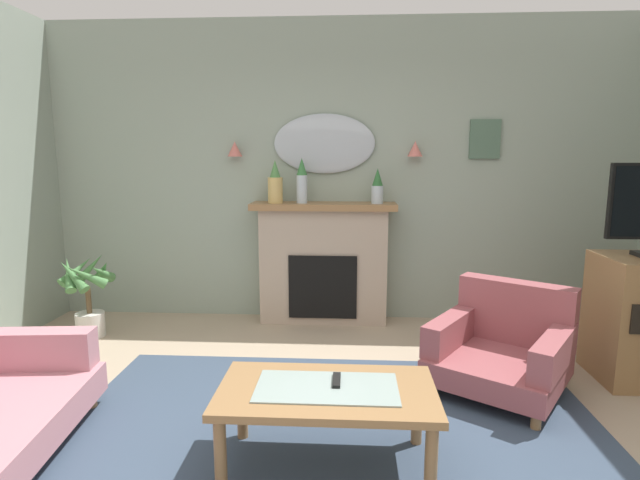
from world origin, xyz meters
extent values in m
cube|color=tan|center=(0.00, 0.00, -0.05)|extent=(6.64, 6.03, 0.10)
cube|color=#93A393|center=(0.00, 2.57, 1.43)|extent=(6.64, 0.10, 2.87)
cube|color=#38475B|center=(0.00, 0.20, 0.01)|extent=(3.20, 2.40, 0.01)
cube|color=tan|center=(-0.16, 2.36, 0.55)|extent=(1.20, 0.28, 1.10)
cube|color=black|center=(-0.16, 2.26, 0.38)|extent=(0.64, 0.12, 0.60)
cube|color=olive|center=(-0.16, 2.34, 1.13)|extent=(1.36, 0.36, 0.06)
cylinder|color=tan|center=(-0.61, 2.32, 1.28)|extent=(0.14, 0.14, 0.24)
cone|color=#4C8447|center=(-0.61, 2.32, 1.48)|extent=(0.10, 0.10, 0.16)
cylinder|color=silver|center=(-0.36, 2.32, 1.29)|extent=(0.10, 0.10, 0.26)
cone|color=#38753D|center=(-0.36, 2.32, 1.50)|extent=(0.10, 0.10, 0.16)
cylinder|color=silver|center=(0.34, 2.32, 1.24)|extent=(0.11, 0.11, 0.16)
cone|color=#2D6633|center=(0.34, 2.32, 1.40)|extent=(0.10, 0.10, 0.16)
ellipsoid|color=#B2BCC6|center=(-0.16, 2.49, 1.71)|extent=(0.96, 0.06, 0.56)
cone|color=#D17066|center=(-1.01, 2.44, 1.66)|extent=(0.14, 0.14, 0.14)
cone|color=#D17066|center=(0.69, 2.44, 1.66)|extent=(0.14, 0.14, 0.14)
cube|color=#4C6B56|center=(1.34, 2.50, 1.75)|extent=(0.28, 0.03, 0.36)
cube|color=olive|center=(-0.02, 0.03, 0.42)|extent=(1.10, 0.60, 0.04)
cube|color=#8C9E99|center=(-0.02, 0.03, 0.44)|extent=(0.72, 0.36, 0.01)
cylinder|color=olive|center=(-0.51, -0.21, 0.20)|extent=(0.06, 0.06, 0.40)
cylinder|color=olive|center=(0.47, -0.21, 0.20)|extent=(0.06, 0.06, 0.40)
cylinder|color=olive|center=(-0.51, 0.27, 0.20)|extent=(0.06, 0.06, 0.40)
cylinder|color=olive|center=(0.47, 0.27, 0.20)|extent=(0.06, 0.06, 0.40)
cube|color=black|center=(0.02, 0.09, 0.45)|extent=(0.04, 0.16, 0.02)
cube|color=#B77A84|center=(-1.90, 0.54, 0.40)|extent=(0.77, 0.23, 0.24)
cylinder|color=olive|center=(-1.56, 0.56, 0.05)|extent=(0.07, 0.07, 0.10)
cube|color=#934C51|center=(1.10, 0.93, 0.18)|extent=(1.11, 1.11, 0.16)
cube|color=#934C51|center=(1.29, 1.22, 0.48)|extent=(0.75, 0.58, 0.45)
cube|color=#934C51|center=(0.82, 1.12, 0.37)|extent=(0.52, 0.68, 0.22)
cube|color=#934C51|center=(1.38, 0.74, 0.37)|extent=(0.52, 0.68, 0.22)
cylinder|color=olive|center=(0.63, 0.84, 0.05)|extent=(0.06, 0.06, 0.10)
cylinder|color=olive|center=(1.19, 0.46, 0.05)|extent=(0.06, 0.06, 0.10)
cylinder|color=olive|center=(1.01, 1.41, 0.05)|extent=(0.06, 0.06, 0.10)
cylinder|color=olive|center=(1.57, 1.03, 0.05)|extent=(0.06, 0.06, 0.10)
cylinder|color=silver|center=(-2.22, 1.82, 0.11)|extent=(0.25, 0.25, 0.22)
cylinder|color=brown|center=(-2.22, 1.82, 0.33)|extent=(0.05, 0.05, 0.23)
cone|color=#4C8447|center=(-2.08, 1.81, 0.59)|extent=(0.10, 0.35, 0.24)
cone|color=#4C8447|center=(-2.12, 1.91, 0.59)|extent=(0.29, 0.32, 0.27)
cone|color=#4C8447|center=(-2.26, 1.95, 0.59)|extent=(0.32, 0.18, 0.32)
cone|color=#4C8447|center=(-2.35, 1.88, 0.59)|extent=(0.24, 0.35, 0.26)
cone|color=#4C8447|center=(-2.34, 1.74, 0.59)|extent=(0.25, 0.31, 0.31)
cone|color=#4C8447|center=(-2.27, 1.69, 0.59)|extent=(0.34, 0.20, 0.29)
cone|color=#4C8447|center=(-2.16, 1.69, 0.59)|extent=(0.35, 0.24, 0.26)
camera|label=1|loc=(0.08, -2.32, 1.59)|focal=27.96mm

